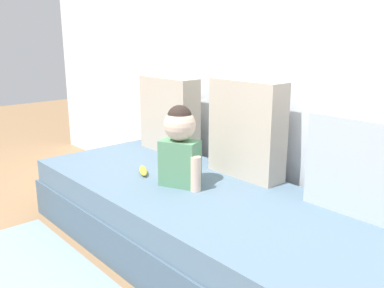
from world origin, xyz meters
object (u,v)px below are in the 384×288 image
at_px(throw_pillow_center, 247,129).
at_px(banana, 143,171).
at_px(toddler, 180,144).
at_px(couch, 200,223).
at_px(throw_pillow_left, 169,115).
at_px(throw_pillow_right, 365,167).

height_order(throw_pillow_center, banana, throw_pillow_center).
bearing_deg(toddler, throw_pillow_center, 70.73).
height_order(throw_pillow_center, toddler, throw_pillow_center).
bearing_deg(banana, throw_pillow_center, 45.96).
distance_m(couch, banana, 0.49).
xyz_separation_m(couch, throw_pillow_left, (-0.74, 0.37, 0.47)).
xyz_separation_m(throw_pillow_left, throw_pillow_right, (1.47, 0.00, -0.04)).
relative_size(couch, throw_pillow_center, 4.09).
xyz_separation_m(throw_pillow_center, banana, (-0.44, -0.45, -0.27)).
height_order(throw_pillow_left, throw_pillow_right, throw_pillow_left).
relative_size(throw_pillow_left, throw_pillow_center, 0.93).
bearing_deg(throw_pillow_left, throw_pillow_center, 0.00).
xyz_separation_m(throw_pillow_left, toddler, (0.60, -0.40, -0.03)).
distance_m(couch, throw_pillow_center, 0.62).
distance_m(throw_pillow_left, throw_pillow_right, 1.47).
height_order(throw_pillow_left, toddler, throw_pillow_left).
distance_m(throw_pillow_right, banana, 1.27).
bearing_deg(throw_pillow_left, banana, -56.28).
xyz_separation_m(couch, toddler, (-0.14, -0.03, 0.44)).
height_order(throw_pillow_left, throw_pillow_center, throw_pillow_center).
bearing_deg(banana, throw_pillow_right, 21.03).
bearing_deg(banana, couch, 10.23).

